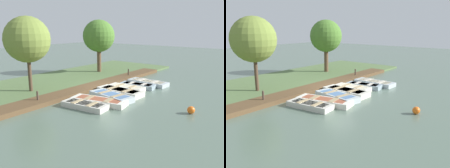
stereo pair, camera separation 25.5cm
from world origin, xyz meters
The scene contains 15 objects.
ground_plane centered at (0.00, 0.00, 0.00)m, with size 80.00×80.00×0.00m, color #566B5B.
shore_bank centered at (-5.00, 0.00, 0.08)m, with size 8.00×24.00×0.17m.
dock_walkway centered at (-1.52, 0.00, 0.14)m, with size 1.53×17.22×0.28m.
rowboat_0 centered at (1.22, -4.12, 0.17)m, with size 2.89×1.31×0.34m.
rowboat_1 centered at (1.36, -3.02, 0.17)m, with size 3.65×1.75×0.35m.
rowboat_2 centered at (1.34, -1.75, 0.19)m, with size 3.30×1.68×0.39m.
rowboat_3 centered at (1.13, -0.48, 0.20)m, with size 3.39×1.30×0.40m.
rowboat_4 centered at (0.83, 0.75, 0.18)m, with size 2.75×1.14×0.36m.
rowboat_5 centered at (1.08, 1.91, 0.17)m, with size 2.80×1.34×0.35m.
rowboat_6 centered at (1.19, 3.30, 0.17)m, with size 3.34×1.32×0.34m.
mooring_post_near centered at (-1.53, -5.35, 0.43)m, with size 0.12×0.12×0.85m.
mooring_post_far centered at (-1.53, 4.50, 0.43)m, with size 0.12×0.12×0.85m.
buoy centered at (6.47, -1.28, 0.21)m, with size 0.42×0.42×0.42m.
park_tree_far_left centered at (-4.07, -4.06, 3.75)m, with size 3.14×3.14×5.34m.
park_tree_left centered at (-5.18, 4.69, 3.65)m, with size 3.12×3.12×5.25m.
Camera 2 is at (11.12, -13.94, 4.70)m, focal length 40.00 mm.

